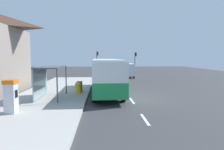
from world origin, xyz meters
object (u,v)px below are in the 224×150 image
at_px(sedan_far, 121,69).
at_px(recycling_bin_orange, 80,86).
at_px(recycling_bin_yellow, 78,88).
at_px(bus, 106,74).
at_px(traffic_light_near_side, 135,59).
at_px(ticket_machine, 11,96).
at_px(white_van, 127,69).
at_px(traffic_light_far_side, 97,58).
at_px(bus_shelter, 47,74).
at_px(recycling_bin_red, 79,87).
at_px(sedan_near, 119,67).

relative_size(sedan_far, recycling_bin_orange, 4.64).
bearing_deg(recycling_bin_yellow, sedan_far, 77.37).
relative_size(bus, traffic_light_near_side, 2.46).
relative_size(bus, ticket_machine, 5.71).
height_order(white_van, traffic_light_near_side, traffic_light_near_side).
relative_size(recycling_bin_yellow, recycling_bin_orange, 1.00).
relative_size(white_van, traffic_light_near_side, 1.15).
xyz_separation_m(recycling_bin_yellow, traffic_light_far_side, (1.10, 29.86, 2.50)).
height_order(recycling_bin_yellow, bus_shelter, bus_shelter).
xyz_separation_m(white_van, recycling_bin_yellow, (-6.40, -17.30, -0.69)).
relative_size(recycling_bin_red, traffic_light_near_side, 0.21).
xyz_separation_m(recycling_bin_yellow, bus_shelter, (-2.21, -1.85, 1.44)).
xyz_separation_m(recycling_bin_orange, traffic_light_far_side, (1.10, 28.46, 2.50)).
bearing_deg(recycling_bin_orange, traffic_light_far_side, 87.78).
bearing_deg(traffic_light_far_side, traffic_light_near_side, -5.31).
relative_size(bus, recycling_bin_red, 11.67).
height_order(sedan_near, bus_shelter, bus_shelter).
bearing_deg(recycling_bin_orange, bus, -10.30).
relative_size(ticket_machine, recycling_bin_orange, 2.04).
relative_size(recycling_bin_yellow, bus_shelter, 0.24).
xyz_separation_m(sedan_far, traffic_light_far_side, (-5.40, 0.86, 2.37)).
bearing_deg(bus_shelter, traffic_light_far_side, 84.03).
xyz_separation_m(sedan_near, traffic_light_far_side, (-5.39, -6.32, 2.37)).
height_order(white_van, sedan_far, white_van).
height_order(ticket_machine, recycling_bin_red, ticket_machine).
bearing_deg(recycling_bin_red, sedan_far, 77.07).
relative_size(recycling_bin_orange, traffic_light_near_side, 0.21).
distance_m(white_van, recycling_bin_yellow, 18.46).
bearing_deg(bus, recycling_bin_orange, 169.70).
relative_size(bus, recycling_bin_orange, 11.67).
xyz_separation_m(recycling_bin_orange, bus_shelter, (-2.21, -3.25, 1.44)).
bearing_deg(traffic_light_near_side, sedan_far, -179.01).
bearing_deg(white_van, bus_shelter, -114.22).
height_order(bus, white_van, bus).
xyz_separation_m(bus, traffic_light_far_side, (-1.38, 28.91, 1.32)).
relative_size(sedan_near, recycling_bin_red, 4.72).
height_order(recycling_bin_orange, traffic_light_far_side, traffic_light_far_side).
distance_m(sedan_far, ticket_machine, 36.69).
distance_m(white_van, ticket_machine, 25.54).
relative_size(bus, white_van, 2.13).
xyz_separation_m(sedan_near, sedan_far, (0.00, -7.17, 0.00)).
bearing_deg(white_van, bus, -103.46).
relative_size(recycling_bin_red, recycling_bin_orange, 1.00).
bearing_deg(bus_shelter, recycling_bin_orange, 55.74).
height_order(ticket_machine, bus_shelter, bus_shelter).
bearing_deg(ticket_machine, traffic_light_near_side, 70.05).
distance_m(ticket_machine, traffic_light_far_side, 36.55).
bearing_deg(traffic_light_near_side, traffic_light_far_side, 174.69).
xyz_separation_m(traffic_light_near_side, bus_shelter, (-11.92, -30.91, -0.93)).
xyz_separation_m(bus, recycling_bin_yellow, (-2.49, -0.95, -1.19)).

